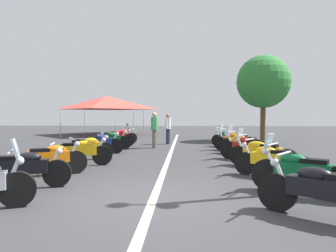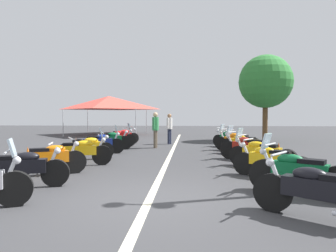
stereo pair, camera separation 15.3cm
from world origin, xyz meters
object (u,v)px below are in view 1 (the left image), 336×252
(event_tent, at_px, (106,103))
(motorcycle_right_row_6, at_px, (236,141))
(motorcycle_right_row_1, at_px, (301,172))
(motorcycle_right_row_2, at_px, (272,160))
(traffic_cone_1, at_px, (278,151))
(traffic_cone_2, at_px, (75,145))
(motorcycle_left_row_5, at_px, (98,143))
(motorcycle_right_row_0, at_px, (326,191))
(roadside_tree_0, at_px, (263,82))
(motorcycle_left_row_2, at_px, (50,159))
(motorcycle_right_row_4, at_px, (248,147))
(bystander_1, at_px, (168,126))
(motorcycle_left_row_3, at_px, (79,151))
(motorcycle_right_row_7, at_px, (229,138))
(motorcycle_left_row_4, at_px, (86,147))
(motorcycle_left_row_6, at_px, (109,140))
(bystander_0, at_px, (154,127))
(motorcycle_right_row_5, at_px, (243,144))
(traffic_cone_0, at_px, (27,157))
(motorcycle_right_row_3, at_px, (261,153))
(motorcycle_left_row_7, at_px, (115,138))
(motorcycle_left_row_1, at_px, (21,168))

(event_tent, bearing_deg, motorcycle_right_row_6, -141.51)
(motorcycle_right_row_1, bearing_deg, motorcycle_right_row_2, -53.29)
(motorcycle_right_row_1, relative_size, motorcycle_right_row_6, 0.92)
(traffic_cone_1, relative_size, traffic_cone_2, 1.00)
(motorcycle_left_row_5, xyz_separation_m, motorcycle_right_row_0, (-7.62, -5.73, -0.01))
(motorcycle_right_row_0, height_order, event_tent, event_tent)
(motorcycle_right_row_0, height_order, roadside_tree_0, roadside_tree_0)
(motorcycle_right_row_6, bearing_deg, motorcycle_left_row_2, 74.83)
(motorcycle_right_row_2, height_order, motorcycle_right_row_4, motorcycle_right_row_4)
(motorcycle_left_row_2, relative_size, bystander_1, 1.06)
(motorcycle_right_row_0, height_order, motorcycle_right_row_6, motorcycle_right_row_6)
(motorcycle_right_row_6, distance_m, roadside_tree_0, 7.20)
(motorcycle_left_row_3, height_order, bystander_1, bystander_1)
(motorcycle_left_row_5, xyz_separation_m, roadside_tree_0, (7.19, -8.55, 3.25))
(motorcycle_left_row_2, height_order, motorcycle_right_row_7, motorcycle_left_row_2)
(bystander_1, relative_size, roadside_tree_0, 0.31)
(motorcycle_left_row_4, distance_m, motorcycle_left_row_6, 3.11)
(roadside_tree_0, xyz_separation_m, event_tent, (5.21, 11.46, -1.07))
(motorcycle_right_row_7, xyz_separation_m, bystander_0, (-0.46, 3.69, 0.59))
(motorcycle_left_row_3, relative_size, motorcycle_right_row_2, 1.13)
(roadside_tree_0, distance_m, event_tent, 12.64)
(motorcycle_left_row_4, xyz_separation_m, traffic_cone_2, (2.39, 1.31, -0.16))
(bystander_1, bearing_deg, motorcycle_right_row_2, 130.48)
(motorcycle_right_row_7, relative_size, bystander_1, 0.97)
(motorcycle_left_row_5, height_order, event_tent, event_tent)
(traffic_cone_2, bearing_deg, motorcycle_right_row_5, -95.61)
(motorcycle_right_row_4, bearing_deg, motorcycle_left_row_2, 60.66)
(motorcycle_left_row_6, height_order, motorcycle_right_row_5, motorcycle_left_row_6)
(traffic_cone_0, bearing_deg, motorcycle_right_row_7, -50.36)
(motorcycle_left_row_5, relative_size, motorcycle_right_row_3, 1.15)
(motorcycle_left_row_5, distance_m, motorcycle_left_row_7, 2.85)
(motorcycle_left_row_5, distance_m, motorcycle_left_row_6, 1.47)
(motorcycle_left_row_4, xyz_separation_m, traffic_cone_0, (-1.40, 1.42, -0.16))
(motorcycle_left_row_1, height_order, motorcycle_left_row_2, motorcycle_left_row_2)
(motorcycle_right_row_3, xyz_separation_m, roadside_tree_0, (10.12, -2.62, 3.25))
(motorcycle_right_row_1, bearing_deg, motorcycle_right_row_4, -54.90)
(motorcycle_right_row_1, bearing_deg, motorcycle_left_row_3, 4.69)
(motorcycle_left_row_6, bearing_deg, roadside_tree_0, 14.38)
(motorcycle_left_row_7, height_order, motorcycle_right_row_0, motorcycle_left_row_7)
(motorcycle_left_row_2, distance_m, motorcycle_left_row_7, 7.32)
(motorcycle_left_row_1, relative_size, motorcycle_right_row_4, 1.11)
(motorcycle_left_row_1, distance_m, event_tent, 18.68)
(traffic_cone_1, bearing_deg, traffic_cone_0, 103.34)
(motorcycle_left_row_2, xyz_separation_m, motorcycle_right_row_7, (7.37, -5.79, -0.01))
(motorcycle_left_row_4, xyz_separation_m, motorcycle_left_row_7, (4.49, 0.01, 0.02))
(motorcycle_left_row_6, xyz_separation_m, roadside_tree_0, (5.71, -8.49, 3.26))
(motorcycle_left_row_7, bearing_deg, motorcycle_left_row_6, -111.78)
(motorcycle_right_row_3, height_order, roadside_tree_0, roadside_tree_0)
(bystander_1, bearing_deg, motorcycle_right_row_1, 127.90)
(traffic_cone_2, xyz_separation_m, bystander_0, (1.68, -3.37, 0.74))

